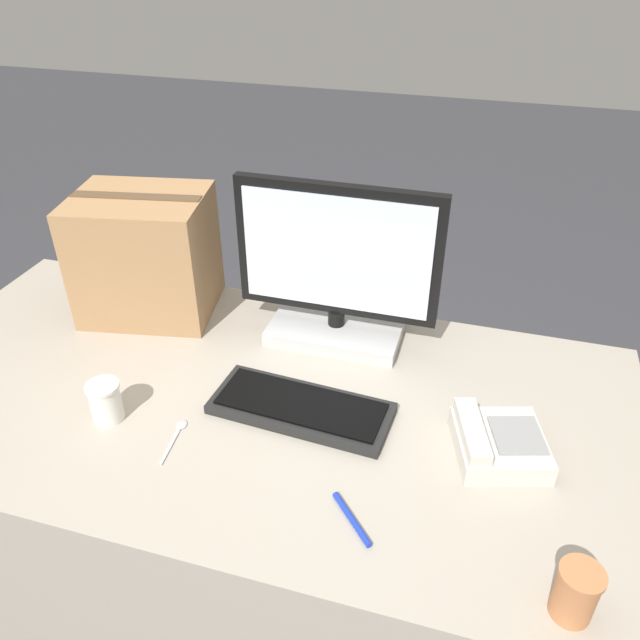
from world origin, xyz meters
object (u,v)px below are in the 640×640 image
at_px(keyboard, 301,408).
at_px(paper_cup_left, 106,402).
at_px(monitor, 337,277).
at_px(spoon, 177,434).
at_px(paper_cup_right, 576,593).
at_px(cardboard_box, 146,255).
at_px(desk_phone, 497,443).
at_px(pen_marker, 352,519).

bearing_deg(keyboard, paper_cup_left, -156.91).
xyz_separation_m(monitor, paper_cup_left, (-0.41, -0.46, -0.13)).
bearing_deg(paper_cup_left, spoon, -2.29).
height_order(monitor, paper_cup_right, monitor).
relative_size(spoon, cardboard_box, 0.36).
bearing_deg(desk_phone, paper_cup_right, -83.97).
bearing_deg(keyboard, paper_cup_right, -26.65).
xyz_separation_m(paper_cup_left, cardboard_box, (-0.13, 0.45, 0.12)).
relative_size(monitor, spoon, 3.72).
height_order(keyboard, desk_phone, desk_phone).
xyz_separation_m(paper_cup_left, pen_marker, (0.59, -0.12, -0.04)).
bearing_deg(cardboard_box, pen_marker, -38.23).
xyz_separation_m(paper_cup_right, cardboard_box, (-1.11, 0.65, 0.12)).
relative_size(keyboard, cardboard_box, 1.07).
distance_m(spoon, cardboard_box, 0.57).
bearing_deg(monitor, spoon, -116.85).
height_order(paper_cup_right, spoon, paper_cup_right).
relative_size(keyboard, desk_phone, 1.85).
relative_size(cardboard_box, pen_marker, 3.74).
xyz_separation_m(monitor, paper_cup_right, (0.57, -0.66, -0.13)).
xyz_separation_m(keyboard, paper_cup_left, (-0.41, -0.14, 0.04)).
distance_m(paper_cup_right, cardboard_box, 1.29).
distance_m(monitor, spoon, 0.55).
bearing_deg(paper_cup_right, monitor, 131.02).
relative_size(monitor, cardboard_box, 1.33).
height_order(desk_phone, paper_cup_left, paper_cup_left).
xyz_separation_m(monitor, desk_phone, (0.43, -0.33, -0.15)).
height_order(keyboard, paper_cup_left, paper_cup_left).
bearing_deg(desk_phone, pen_marker, -150.68).
bearing_deg(paper_cup_left, monitor, 48.46).
distance_m(monitor, cardboard_box, 0.54).
bearing_deg(desk_phone, cardboard_box, 145.67).
bearing_deg(monitor, cardboard_box, -178.97).
relative_size(paper_cup_right, pen_marker, 1.00).
relative_size(paper_cup_left, paper_cup_right, 0.92).
relative_size(keyboard, paper_cup_right, 4.02).
height_order(keyboard, paper_cup_right, paper_cup_right).
height_order(paper_cup_left, spoon, paper_cup_left).
bearing_deg(desk_phone, keyboard, 162.62).
height_order(spoon, pen_marker, pen_marker).
bearing_deg(cardboard_box, paper_cup_right, -30.26).
bearing_deg(spoon, paper_cup_left, 81.94).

